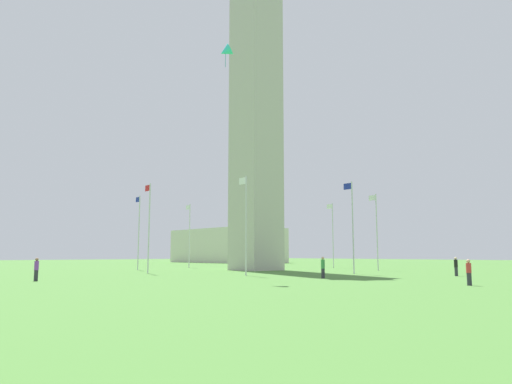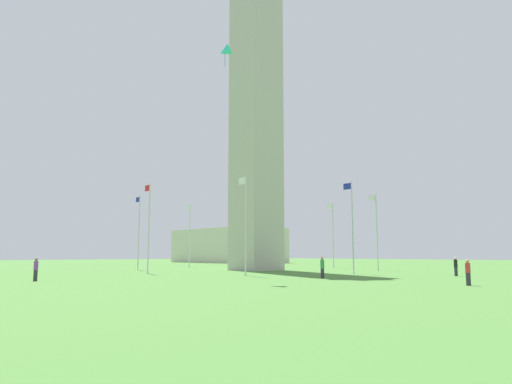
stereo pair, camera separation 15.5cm
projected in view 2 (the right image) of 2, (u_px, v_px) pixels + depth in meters
The scene contains 16 objects.
ground_plane at pixel (256, 270), 59.41m from camera, with size 260.00×260.00×0.00m, color #477A33.
obelisk_monument at pixel (256, 93), 62.36m from camera, with size 5.04×5.04×45.79m.
flagpole_n at pixel (190, 233), 71.28m from camera, with size 1.12×0.14×9.45m.
flagpole_ne at pixel (139, 229), 61.08m from camera, with size 1.12×0.14×9.45m.
flagpole_e at pixel (149, 224), 50.32m from camera, with size 1.12×0.14×9.45m.
flagpole_se at pixel (245, 221), 45.29m from camera, with size 1.12×0.14×9.45m.
flagpole_s at pixel (352, 223), 48.94m from camera, with size 1.12×0.14×9.45m.
flagpole_sw at pixel (377, 229), 59.14m from camera, with size 1.12×0.14×9.45m.
flagpole_w at pixel (333, 232), 69.90m from camera, with size 1.12×0.14×9.45m.
flagpole_nw at pixel (262, 234), 74.93m from camera, with size 1.12×0.14×9.45m.
person_black_shirt at pixel (456, 267), 43.72m from camera, with size 0.32×0.32×1.73m.
person_purple_shirt at pixel (36, 269), 35.91m from camera, with size 0.32×0.32×1.72m.
person_green_shirt at pixel (322, 268), 39.63m from camera, with size 0.32×0.32×1.78m.
person_red_shirt at pixel (468, 272), 30.54m from camera, with size 0.32×0.32×1.67m.
kite_cyan_delta at pixel (225, 51), 41.87m from camera, with size 1.63×1.64×2.10m.
distant_building at pixel (227, 246), 115.13m from camera, with size 27.55×14.46×7.88m.
Camera 2 is at (-45.24, 39.67, 1.99)m, focal length 33.61 mm.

